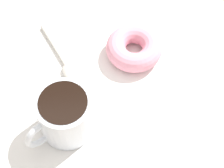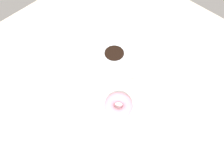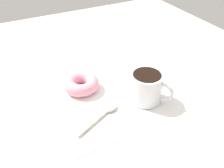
# 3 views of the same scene
# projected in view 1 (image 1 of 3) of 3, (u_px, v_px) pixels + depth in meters

# --- Properties ---
(ground_plane) EXTENTS (1.20, 1.20, 0.02)m
(ground_plane) POSITION_uv_depth(u_px,v_px,m) (121.00, 79.00, 0.63)
(ground_plane) COLOR beige
(napkin) EXTENTS (0.33, 0.33, 0.00)m
(napkin) POSITION_uv_depth(u_px,v_px,m) (112.00, 91.00, 0.60)
(napkin) COLOR white
(napkin) RESTS_ON ground_plane
(coffee_cup) EXTENTS (0.09, 0.10, 0.08)m
(coffee_cup) POSITION_uv_depth(u_px,v_px,m) (64.00, 115.00, 0.54)
(coffee_cup) COLOR silver
(coffee_cup) RESTS_ON napkin
(donut) EXTENTS (0.09, 0.09, 0.03)m
(donut) POSITION_uv_depth(u_px,v_px,m) (134.00, 48.00, 0.63)
(donut) COLOR pink
(donut) RESTS_ON napkin
(spoon) EXTENTS (0.13, 0.07, 0.01)m
(spoon) POSITION_uv_depth(u_px,v_px,m) (65.00, 65.00, 0.62)
(spoon) COLOR #B7B2A8
(spoon) RESTS_ON napkin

